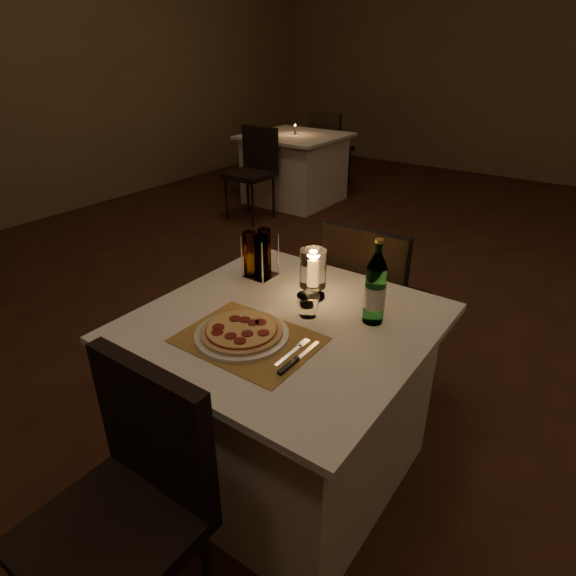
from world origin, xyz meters
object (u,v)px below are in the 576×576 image
Objects in this scene: pizza at (242,331)px; tumbler at (308,306)px; neighbor_table_left at (295,168)px; chair_far at (370,292)px; chair_near at (132,490)px; water_bottle at (375,290)px; main_table at (285,399)px; hurricane_candle at (313,270)px; plate at (242,335)px.

pizza is 3.34× the size of tumbler.
chair_far is at bearing -49.03° from neighbor_table_left.
chair_near is at bearing -84.66° from pizza.
neighbor_table_left is at bearing 128.70° from water_bottle.
main_table is 0.74m from chair_far.
chair_far is 10.72× the size of tumbler.
chair_far is 0.60m from hurricane_candle.
hurricane_candle is 0.20× the size of neighbor_table_left.
chair_near is 1.43m from chair_far.
plate is at bearing -93.20° from chair_far.
main_table is 0.59m from water_bottle.
neighbor_table_left is at bearing 119.06° from chair_near.
chair_far is 2.86× the size of water_bottle.
neighbor_table_left is at bearing 125.35° from tumbler.
main_table is at bearing -86.34° from hurricane_candle.
chair_near reaches higher than main_table.
pizza is 0.28× the size of neighbor_table_left.
chair_far is at bearing 115.93° from water_bottle.
plate is at bearing -111.95° from tumbler.
pizza is 0.48m from water_bottle.
tumbler reaches higher than neighbor_table_left.
main_table is 1.11× the size of chair_far.
tumbler is (0.10, 0.25, 0.01)m from pizza.
tumbler reaches higher than pizza.
hurricane_candle reaches higher than chair_near.
plate is 0.49m from water_bottle.
main_table is at bearing 74.51° from pizza.
chair_near is 0.57m from plate.
plate is 1.61× the size of hurricane_candle.
hurricane_candle is (0.04, 0.38, 0.09)m from pizza.
main_table is 5.04× the size of hurricane_candle.
tumbler is at bearing -85.39° from chair_far.
chair_far is 0.92m from pizza.
tumbler is at bearing 68.08° from pizza.
chair_far is 2.81× the size of plate.
plate is (-0.05, 0.53, 0.20)m from chair_near.
neighbor_table_left is at bearing 124.12° from main_table.
tumbler is (0.10, 0.25, 0.03)m from plate.
tumbler is 0.27× the size of water_bottle.
hurricane_candle is at bearing 90.81° from chair_near.
chair_near is 4.54× the size of hurricane_candle.
plate reaches higher than neighbor_table_left.
tumbler is 0.08× the size of neighbor_table_left.
chair_far is 0.68m from tumbler.
neighbor_table_left is (-2.15, 3.43, -0.38)m from plate.
pizza is at bearing 95.34° from chair_near.
pizza is 0.27m from tumbler.
neighbor_table_left is (-2.15, 3.43, -0.39)m from pizza.
tumbler is 0.16m from hurricane_candle.
chair_near is 2.86× the size of water_bottle.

